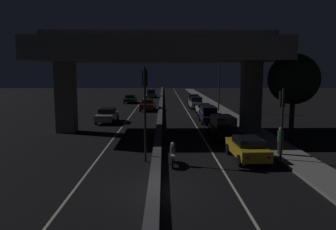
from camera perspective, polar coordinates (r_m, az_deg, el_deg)
The scene contains 22 objects.
ground_plane at distance 15.55m, azimuth -2.40°, elevation -13.09°, with size 200.00×200.00×0.00m, color black.
lane_line_left_inner at distance 50.03m, azimuth -5.59°, elevation 1.15°, with size 0.12×126.00×0.00m, color beige.
lane_line_right_inner at distance 49.96m, azimuth 3.04°, elevation 1.17°, with size 0.12×126.00×0.00m, color beige.
median_divider at distance 49.84m, azimuth -1.28°, elevation 1.38°, with size 0.56×126.00×0.38m, color #4C4C51.
sidewalk_right at distance 43.69m, azimuth 10.16°, elevation 0.25°, with size 2.37×126.00×0.14m, color gray.
elevated_overpass at distance 29.92m, azimuth -1.64°, elevation 10.52°, with size 21.48×9.09×9.21m.
traffic_light_left_of_median at distance 19.72m, azimuth -4.03°, elevation 2.94°, with size 0.30×0.49×5.77m.
traffic_light_right_of_median at distance 21.05m, azimuth 19.23°, elevation 0.56°, with size 0.30×0.49×4.51m.
street_lamp at distance 45.26m, azimuth 8.45°, elevation 7.13°, with size 2.79×0.32×8.94m.
car_taxi_yellow_lead at distance 21.13m, azimuth 13.63°, elevation -5.57°, with size 2.02×4.51×1.44m.
car_black_second at distance 27.41m, azimuth 9.58°, elevation -2.02°, with size 2.09×4.23×1.88m.
car_dark_blue_third at distance 35.78m, azimuth 7.06°, elevation 0.14°, with size 1.87×4.54×1.79m.
car_white_fourth at distance 42.99m, azimuth 6.32°, elevation 1.05°, with size 2.06×4.63×1.34m.
car_silver_fifth at distance 49.46m, azimuth 4.88°, elevation 2.16°, with size 2.06×4.50×1.80m.
car_grey_sixth at distance 56.56m, azimuth 4.47°, elevation 2.77°, with size 2.16×4.65×1.67m.
car_silver_lead_oncoming at distance 36.37m, azimuth -10.54°, elevation -0.04°, with size 2.08×4.65×1.53m.
car_dark_red_second_oncoming at distance 47.02m, azimuth -3.53°, elevation 1.77°, with size 2.17×4.73×1.56m.
car_dark_green_third_oncoming at distance 58.98m, azimuth -6.58°, elevation 2.78°, with size 2.06×4.45×1.42m.
car_grey_fourth_oncoming at distance 71.17m, azimuth -2.86°, elevation 3.79°, with size 2.12×4.11×1.76m.
motorcycle_white_filtering_near at distance 19.37m, azimuth 0.82°, elevation -7.07°, with size 0.33×2.00×1.40m.
pedestrian_on_sidewalk at distance 22.58m, azimuth 18.97°, elevation -4.26°, with size 0.37×0.37×1.78m.
roadside_tree_kerbside_near at distance 28.86m, azimuth 21.03°, elevation 5.82°, with size 4.16×4.16×6.99m.
Camera 1 is at (0.44, -14.56, 5.45)m, focal length 35.00 mm.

